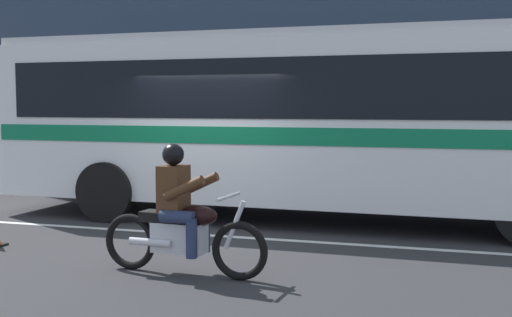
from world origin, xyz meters
TOP-DOWN VIEW (x-y plane):
  - ground_plane at (0.00, 0.00)m, footprint 60.00×60.00m
  - sidewalk_curb at (0.00, 5.10)m, footprint 28.00×3.80m
  - lane_center_stripe at (0.00, -0.60)m, footprint 26.60×0.14m
  - transit_bus at (1.73, 1.19)m, footprint 11.71×2.82m
  - motorcycle_with_rider at (0.81, -2.88)m, footprint 2.14×0.64m
  - fire_hydrant at (0.59, 4.20)m, footprint 0.22×0.30m

SIDE VIEW (x-z plane):
  - ground_plane at x=0.00m, z-range 0.00..0.00m
  - lane_center_stripe at x=0.00m, z-range 0.00..0.01m
  - sidewalk_curb at x=0.00m, z-range 0.00..0.15m
  - fire_hydrant at x=0.59m, z-range 0.14..0.89m
  - motorcycle_with_rider at x=0.81m, z-range -0.13..1.44m
  - transit_bus at x=1.73m, z-range 0.27..3.49m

